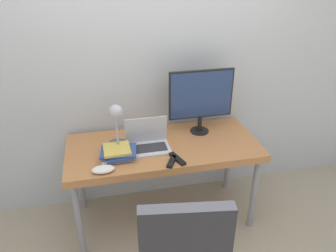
% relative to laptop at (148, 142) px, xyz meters
% --- Properties ---
extents(ground_plane, '(12.00, 12.00, 0.00)m').
position_rel_laptop_xyz_m(ground_plane, '(0.13, -0.31, -0.78)').
color(ground_plane, tan).
extents(wall_back, '(8.00, 0.05, 2.60)m').
position_rel_laptop_xyz_m(wall_back, '(0.13, 0.42, 0.52)').
color(wall_back, silver).
rests_on(wall_back, ground_plane).
extents(desk, '(1.51, 0.67, 0.73)m').
position_rel_laptop_xyz_m(desk, '(0.13, 0.02, -0.12)').
color(desk, '#B77542').
rests_on(desk, ground_plane).
extents(laptop, '(0.33, 0.22, 0.23)m').
position_rel_laptop_xyz_m(laptop, '(0.00, 0.00, 0.00)').
color(laptop, silver).
rests_on(laptop, desk).
extents(monitor, '(0.53, 0.16, 0.54)m').
position_rel_laptop_xyz_m(monitor, '(0.47, 0.17, 0.27)').
color(monitor, black).
rests_on(monitor, desk).
extents(desk_lamp, '(0.14, 0.28, 0.41)m').
position_rel_laptop_xyz_m(desk_lamp, '(-0.23, -0.01, 0.22)').
color(desk_lamp, '#4C4C51').
rests_on(desk_lamp, desk).
extents(book_stack, '(0.29, 0.23, 0.08)m').
position_rel_laptop_xyz_m(book_stack, '(-0.24, -0.08, -0.01)').
color(book_stack, silver).
rests_on(book_stack, desk).
extents(tv_remote, '(0.10, 0.15, 0.02)m').
position_rel_laptop_xyz_m(tv_remote, '(0.13, -0.24, -0.04)').
color(tv_remote, black).
rests_on(tv_remote, desk).
extents(media_remote, '(0.10, 0.18, 0.02)m').
position_rel_laptop_xyz_m(media_remote, '(0.18, -0.21, -0.04)').
color(media_remote, black).
rests_on(media_remote, desk).
extents(game_controller, '(0.16, 0.09, 0.04)m').
position_rel_laptop_xyz_m(game_controller, '(-0.35, -0.25, -0.03)').
color(game_controller, white).
rests_on(game_controller, desk).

